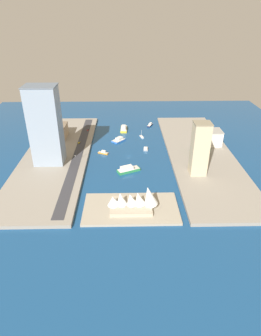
{
  "coord_description": "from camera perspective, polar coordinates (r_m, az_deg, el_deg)",
  "views": [
    {
      "loc": [
        3.97,
        285.34,
        141.48
      ],
      "look_at": [
        -1.37,
        32.57,
        2.78
      ],
      "focal_mm": 30.67,
      "sensor_mm": 36.0,
      "label": 1
    }
  ],
  "objects": [
    {
      "name": "ferry_green_doubledeck",
      "position": [
        286.67,
        -0.47,
        -0.28
      ],
      "size": [
        24.49,
        16.77,
        5.98
      ],
      "color": "#2D8C4C",
      "rests_on": "ground_plane"
    },
    {
      "name": "quay_west",
      "position": [
        328.56,
        13.63,
        2.68
      ],
      "size": [
        70.0,
        240.0,
        3.1
      ],
      "primitive_type": "cube",
      "color": "gray",
      "rests_on": "ground_plane"
    },
    {
      "name": "tower_tall_glass",
      "position": [
        295.88,
        -16.54,
        7.99
      ],
      "size": [
        30.57,
        23.42,
        78.66
      ],
      "color": "#8C9EB2",
      "rests_on": "quay_east"
    },
    {
      "name": "catamaran_blue",
      "position": [
        356.68,
        -2.36,
        5.63
      ],
      "size": [
        18.18,
        19.06,
        4.37
      ],
      "color": "blue",
      "rests_on": "ground_plane"
    },
    {
      "name": "apartment_midrise_tan",
      "position": [
        369.03,
        -13.98,
        7.15
      ],
      "size": [
        18.16,
        27.92,
        15.48
      ],
      "color": "tan",
      "rests_on": "quay_east"
    },
    {
      "name": "office_block_beige",
      "position": [
        275.08,
        13.6,
        3.72
      ],
      "size": [
        15.87,
        14.96,
        51.31
      ],
      "color": "#C6B793",
      "rests_on": "quay_west"
    },
    {
      "name": "road_strip",
      "position": [
        321.28,
        -10.36,
        2.75
      ],
      "size": [
        9.85,
        228.0,
        0.15
      ],
      "primitive_type": "cube",
      "color": "#38383D",
      "rests_on": "quay_east"
    },
    {
      "name": "traffic_light_waterfront",
      "position": [
        311.58,
        -9.56,
        2.85
      ],
      "size": [
        0.36,
        0.36,
        6.5
      ],
      "color": "black",
      "rests_on": "quay_east"
    },
    {
      "name": "pickup_red",
      "position": [
        386.06,
        -8.48,
        7.57
      ],
      "size": [
        1.87,
        5.21,
        1.52
      ],
      "color": "black",
      "rests_on": "road_strip"
    },
    {
      "name": "water_taxi_orange",
      "position": [
        325.19,
        -5.43,
        3.09
      ],
      "size": [
        12.78,
        8.24,
        3.99
      ],
      "color": "orange",
      "rests_on": "ground_plane"
    },
    {
      "name": "peninsula_point",
      "position": [
        234.56,
        0.09,
        -8.04
      ],
      "size": [
        76.66,
        42.14,
        2.0
      ],
      "primitive_type": "cube",
      "color": "#A89E89",
      "rests_on": "ground_plane"
    },
    {
      "name": "van_white",
      "position": [
        317.66,
        -10.98,
        2.55
      ],
      "size": [
        2.07,
        4.36,
        1.6
      ],
      "color": "black",
      "rests_on": "road_strip"
    },
    {
      "name": "patrol_launch_navy",
      "position": [
        406.78,
        3.89,
        8.54
      ],
      "size": [
        9.56,
        14.89,
        3.87
      ],
      "color": "#1E284C",
      "rests_on": "ground_plane"
    },
    {
      "name": "taxi_yellow_cab",
      "position": [
        348.79,
        -10.19,
        5.08
      ],
      "size": [
        1.88,
        5.05,
        1.72
      ],
      "color": "black",
      "rests_on": "road_strip"
    },
    {
      "name": "sailboat_small_white",
      "position": [
        367.91,
        2.22,
        6.25
      ],
      "size": [
        5.36,
        10.5,
        9.8
      ],
      "color": "white",
      "rests_on": "ground_plane"
    },
    {
      "name": "yacht_sleek_gray",
      "position": [
        333.36,
        3.05,
        3.84
      ],
      "size": [
        5.76,
        10.61,
        3.85
      ],
      "color": "#999EA3",
      "rests_on": "ground_plane"
    },
    {
      "name": "ground_plane",
      "position": [
        318.52,
        -0.37,
        2.38
      ],
      "size": [
        440.0,
        440.0,
        0.0
      ],
      "primitive_type": "plane",
      "color": "navy"
    },
    {
      "name": "ferry_yellow_fast",
      "position": [
        389.59,
        -1.35,
        7.84
      ],
      "size": [
        8.9,
        25.05,
        7.6
      ],
      "color": "yellow",
      "rests_on": "ground_plane"
    },
    {
      "name": "hotel_broad_white",
      "position": [
        350.6,
        16.03,
        5.89
      ],
      "size": [
        19.0,
        20.41,
        17.33
      ],
      "color": "silver",
      "rests_on": "quay_west"
    },
    {
      "name": "quay_east",
      "position": [
        326.64,
        -14.45,
        2.42
      ],
      "size": [
        70.0,
        240.0,
        3.1
      ],
      "primitive_type": "cube",
      "color": "gray",
      "rests_on": "ground_plane"
    },
    {
      "name": "opera_landmark",
      "position": [
        230.05,
        0.66,
        -6.48
      ],
      "size": [
        41.2,
        24.95,
        20.39
      ],
      "color": "#BCAD93",
      "rests_on": "peninsula_point"
    },
    {
      "name": "park_tree_cluster",
      "position": [
        323.05,
        13.52,
        3.61
      ],
      "size": [
        20.84,
        21.37,
        9.23
      ],
      "color": "brown",
      "rests_on": "quay_west"
    }
  ]
}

